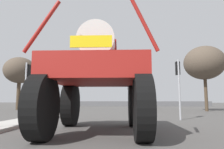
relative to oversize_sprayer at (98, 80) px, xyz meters
The scene contains 11 objects.
ground_plane 11.57m from the oversize_sprayer, 90.30° to the left, with size 120.00×120.00×0.00m, color #4C4947.
median_island 5.35m from the oversize_sprayer, 151.68° to the left, with size 1.72×7.21×0.15m, color #B2AFA8.
oversize_sprayer is the anchor object (origin of this frame).
sedan_ahead 21.84m from the oversize_sprayer, 81.53° to the left, with size 2.23×4.26×1.52m.
traffic_signal_near_left 7.64m from the oversize_sprayer, 137.58° to the left, with size 0.24×0.54×3.70m.
traffic_signal_near_right 6.74m from the oversize_sprayer, 49.94° to the left, with size 0.24×0.54×3.74m.
traffic_signal_far_left 22.30m from the oversize_sprayer, 87.07° to the left, with size 0.24×0.55×3.60m.
streetlight_far_left 21.13m from the oversize_sprayer, 113.77° to the left, with size 1.88×0.24×7.69m.
bare_tree_left 20.18m from the oversize_sprayer, 127.67° to the left, with size 3.78×3.78×6.43m.
bare_tree_right 17.65m from the oversize_sprayer, 57.19° to the left, with size 4.30×4.30×7.03m.
roadside_barrier 29.77m from the oversize_sprayer, 90.12° to the left, with size 31.84×0.24×0.90m, color #59595B.
Camera 1 is at (1.26, -1.28, 1.25)m, focal length 32.52 mm.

